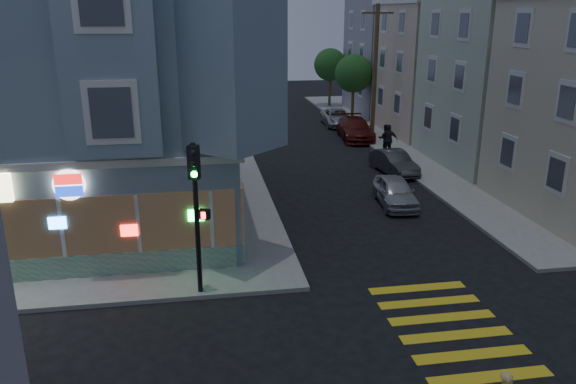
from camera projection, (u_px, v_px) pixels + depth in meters
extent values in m
plane|color=black|center=(219.00, 333.00, 15.73)|extent=(120.00, 120.00, 0.00)
cube|color=gray|center=(521.00, 135.00, 40.88)|extent=(24.00, 42.00, 0.15)
cube|color=gray|center=(57.00, 86.00, 23.41)|extent=(14.00, 14.00, 11.00)
cube|color=silver|center=(62.00, 125.00, 23.92)|extent=(14.30, 14.30, 0.25)
cube|color=#196B33|center=(29.00, 270.00, 18.35)|extent=(13.60, 0.12, 0.80)
cube|color=#382B1E|center=(23.00, 230.00, 17.92)|extent=(13.60, 0.10, 2.00)
cylinder|color=white|center=(69.00, 185.00, 17.65)|extent=(1.00, 0.12, 1.00)
cube|color=#B6C9AE|center=(544.00, 71.00, 32.14)|extent=(12.00, 8.60, 10.50)
cube|color=beige|center=(470.00, 69.00, 40.82)|extent=(12.00, 8.60, 9.00)
cube|color=gray|center=(422.00, 51.00, 49.05)|extent=(12.00, 8.60, 10.50)
cylinder|color=#4C3826|center=(375.00, 72.00, 38.72)|extent=(0.30, 0.30, 9.00)
cube|color=#4C3826|center=(378.00, 13.00, 37.53)|extent=(2.20, 0.12, 0.12)
cylinder|color=#4C3826|center=(353.00, 101.00, 45.28)|extent=(0.24, 0.24, 3.20)
sphere|color=#1B4D1D|center=(354.00, 73.00, 44.60)|extent=(3.00, 3.00, 3.00)
cylinder|color=#4C3826|center=(330.00, 89.00, 52.79)|extent=(0.24, 0.24, 3.20)
sphere|color=#1B4D1D|center=(330.00, 65.00, 52.12)|extent=(3.00, 3.00, 3.00)
imported|color=black|center=(385.00, 138.00, 35.27)|extent=(0.87, 0.68, 1.76)
imported|color=#27232B|center=(389.00, 140.00, 34.53)|extent=(1.19, 0.82, 1.88)
imported|color=#AAADB2|center=(395.00, 192.00, 25.98)|extent=(1.92, 3.99, 1.31)
imported|color=#37393C|center=(394.00, 162.00, 31.15)|extent=(1.84, 4.02, 1.28)
imported|color=maroon|center=(355.00, 129.00, 39.55)|extent=(2.54, 5.33, 1.50)
imported|color=#AEB3BA|center=(337.00, 117.00, 44.47)|extent=(2.30, 4.67, 1.27)
cylinder|color=black|center=(197.00, 220.00, 17.04)|extent=(0.15, 0.15, 4.80)
cube|color=black|center=(194.00, 162.00, 16.27)|extent=(0.39, 0.37, 1.01)
sphere|color=black|center=(193.00, 153.00, 16.03)|extent=(0.19, 0.19, 0.19)
sphere|color=black|center=(194.00, 164.00, 16.12)|extent=(0.19, 0.19, 0.19)
sphere|color=#19F23F|center=(194.00, 174.00, 16.22)|extent=(0.19, 0.19, 0.19)
cube|color=black|center=(205.00, 214.00, 16.84)|extent=(0.36, 0.30, 0.31)
cube|color=#FF2614|center=(205.00, 215.00, 16.74)|extent=(0.21, 0.02, 0.21)
cylinder|color=silver|center=(402.00, 160.00, 32.43)|extent=(0.25, 0.25, 0.62)
sphere|color=silver|center=(402.00, 153.00, 32.32)|extent=(0.27, 0.27, 0.27)
cylinder|color=silver|center=(402.00, 159.00, 32.41)|extent=(0.47, 0.12, 0.12)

